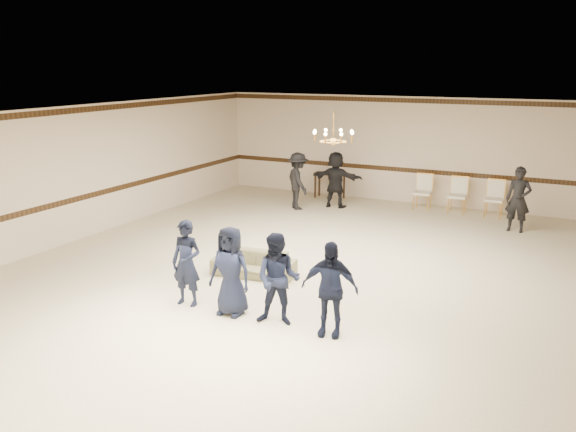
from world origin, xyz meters
name	(u,v)px	position (x,y,z in m)	size (l,w,h in m)	color
room	(313,195)	(0.00, 0.00, 1.60)	(12.01, 14.01, 3.21)	beige
chair_rail	(407,170)	(0.00, 6.99, 1.00)	(12.00, 0.02, 0.14)	#392311
crown_molding	(411,101)	(0.00, 6.99, 3.08)	(12.00, 0.02, 0.14)	#392311
chandelier	(333,126)	(0.00, 1.00, 2.88)	(0.94, 0.94, 0.89)	#BC883C
boy_a	(187,263)	(-1.25, -2.57, 0.77)	(0.56, 0.37, 1.53)	black
boy_b	(230,271)	(-0.35, -2.57, 0.77)	(0.75, 0.49, 1.53)	black
boy_c	(278,279)	(0.55, -2.57, 0.77)	(0.74, 0.58, 1.53)	black
boy_d	(330,289)	(1.45, -2.57, 0.77)	(0.90, 0.37, 1.53)	black
settee	(254,264)	(-0.95, -0.77, 0.24)	(1.66, 0.65, 0.48)	#817F56
adult_left	(298,181)	(-2.60, 4.72, 0.83)	(1.07, 0.62, 1.66)	black
adult_mid	(336,180)	(-1.70, 5.42, 0.83)	(1.54, 0.49, 1.66)	black
adult_right	(518,199)	(3.40, 5.02, 0.83)	(0.61, 0.40, 1.66)	black
banquet_chair_left	(422,192)	(0.67, 6.28, 0.51)	(0.49, 0.49, 1.01)	#EDE5C7
banquet_chair_mid	(457,196)	(1.67, 6.28, 0.51)	(0.49, 0.49, 1.01)	#EDE5C7
banquet_chair_right	(494,199)	(2.67, 6.28, 0.51)	(0.49, 0.49, 1.01)	#EDE5C7
console_table	(330,185)	(-2.33, 6.48, 0.40)	(0.96, 0.41, 0.81)	black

